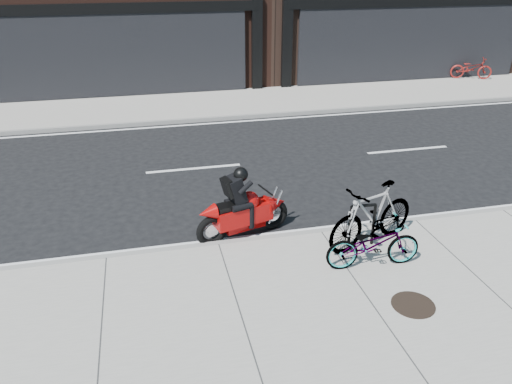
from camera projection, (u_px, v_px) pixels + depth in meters
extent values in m
plane|color=black|center=(204.00, 203.00, 10.98)|extent=(120.00, 120.00, 0.00)
cube|color=gray|center=(256.00, 365.00, 6.55)|extent=(60.00, 6.00, 0.13)
cube|color=gray|center=(175.00, 106.00, 17.76)|extent=(60.00, 3.50, 0.13)
cylinder|color=black|center=(350.00, 226.00, 8.94)|extent=(0.06, 0.06, 0.81)
cylinder|color=black|center=(373.00, 225.00, 9.01)|extent=(0.06, 0.06, 0.81)
cylinder|color=black|center=(364.00, 206.00, 8.80)|extent=(0.45, 0.09, 0.06)
imported|color=gray|center=(373.00, 244.00, 8.36)|extent=(1.66, 0.66, 0.86)
imported|color=gray|center=(372.00, 215.00, 8.93)|extent=(2.04, 1.17, 1.18)
torus|color=black|center=(274.00, 215.00, 9.85)|extent=(0.63, 0.29, 0.62)
torus|color=black|center=(212.00, 231.00, 9.27)|extent=(0.63, 0.29, 0.62)
cube|color=#950706|center=(243.00, 214.00, 9.47)|extent=(1.18, 0.65, 0.36)
cone|color=#950706|center=(275.00, 203.00, 9.76)|extent=(0.52, 0.51, 0.41)
sphere|color=#950706|center=(250.00, 201.00, 9.43)|extent=(0.38, 0.38, 0.38)
cube|color=black|center=(229.00, 207.00, 9.25)|extent=(0.57, 0.39, 0.11)
cylinder|color=silver|center=(215.00, 226.00, 9.47)|extent=(0.52, 0.22, 0.08)
cube|color=black|center=(235.00, 190.00, 9.17)|extent=(0.45, 0.43, 0.55)
cube|color=black|center=(228.00, 188.00, 9.07)|extent=(0.29, 0.33, 0.38)
sphere|color=black|center=(241.00, 174.00, 9.10)|extent=(0.27, 0.27, 0.27)
imported|color=maroon|center=(471.00, 68.00, 21.25)|extent=(1.79, 1.18, 0.89)
cylinder|color=black|center=(413.00, 305.00, 7.57)|extent=(0.73, 0.73, 0.02)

